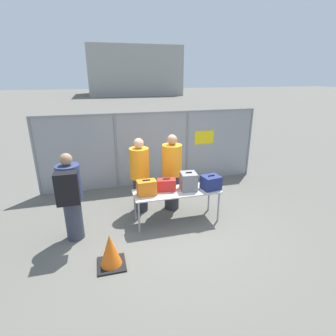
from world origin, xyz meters
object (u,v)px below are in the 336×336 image
object	(u,v)px
suitcase_grey	(189,181)
security_worker_near	(172,172)
suitcase_orange	(147,188)
security_worker_far	(140,175)
suitcase_navy	(211,182)
traveler_hooded	(70,195)
traffic_cone	(110,251)
suitcase_red	(166,185)
utility_trailer	(166,148)
inspection_table	(177,193)

from	to	relation	value
suitcase_grey	security_worker_near	size ratio (longest dim) A/B	0.22
suitcase_orange	security_worker_far	xyz separation A→B (m)	(-0.03, 0.71, 0.03)
suitcase_grey	suitcase_navy	size ratio (longest dim) A/B	0.95
suitcase_grey	traveler_hooded	distance (m)	2.41
traffic_cone	security_worker_far	bearing A→B (deg)	65.73
suitcase_grey	traveler_hooded	xyz separation A→B (m)	(-2.41, -0.18, 0.05)
suitcase_red	utility_trailer	distance (m)	4.76
suitcase_orange	suitcase_red	distance (m)	0.46
suitcase_navy	security_worker_far	size ratio (longest dim) A/B	0.24
suitcase_grey	suitcase_navy	xyz separation A→B (m)	(0.49, -0.09, -0.04)
suitcase_navy	traveler_hooded	bearing A→B (deg)	-178.30
suitcase_orange	security_worker_near	size ratio (longest dim) A/B	0.22
suitcase_navy	security_worker_far	world-z (taller)	security_worker_far
security_worker_far	traffic_cone	xyz separation A→B (m)	(-0.82, -1.81, -0.64)
traffic_cone	traveler_hooded	bearing A→B (deg)	123.58
suitcase_grey	security_worker_far	xyz separation A→B (m)	(-0.96, 0.68, -0.00)
utility_trailer	traveler_hooded	bearing A→B (deg)	-122.77
utility_trailer	suitcase_grey	bearing A→B (deg)	-98.61
suitcase_red	traveler_hooded	world-z (taller)	traveler_hooded
suitcase_navy	security_worker_far	distance (m)	1.64
utility_trailer	traffic_cone	bearing A→B (deg)	-113.17
inspection_table	suitcase_red	bearing A→B (deg)	158.54
suitcase_grey	suitcase_orange	bearing A→B (deg)	-178.16
suitcase_grey	inspection_table	bearing A→B (deg)	-176.93
inspection_table	suitcase_grey	xyz separation A→B (m)	(0.27, 0.01, 0.25)
suitcase_navy	traveler_hooded	xyz separation A→B (m)	(-2.89, -0.09, 0.10)
traveler_hooded	traffic_cone	distance (m)	1.34
suitcase_navy	suitcase_orange	bearing A→B (deg)	177.54
inspection_table	utility_trailer	world-z (taller)	inspection_table
security_worker_near	suitcase_red	bearing A→B (deg)	57.63
suitcase_orange	utility_trailer	size ratio (longest dim) A/B	0.09
suitcase_navy	traffic_cone	xyz separation A→B (m)	(-2.26, -1.04, -0.60)
suitcase_red	security_worker_far	bearing A→B (deg)	128.21
suitcase_navy	traffic_cone	world-z (taller)	suitcase_navy
suitcase_navy	utility_trailer	world-z (taller)	suitcase_navy
suitcase_navy	traffic_cone	size ratio (longest dim) A/B	0.71
inspection_table	traffic_cone	world-z (taller)	inspection_table
suitcase_grey	security_worker_near	xyz separation A→B (m)	(-0.21, 0.59, 0.03)
utility_trailer	traffic_cone	world-z (taller)	utility_trailer
security_worker_far	traffic_cone	distance (m)	2.08
utility_trailer	traffic_cone	xyz separation A→B (m)	(-2.48, -5.79, -0.11)
inspection_table	suitcase_navy	distance (m)	0.78
suitcase_red	traveler_hooded	bearing A→B (deg)	-172.77
inspection_table	traveler_hooded	world-z (taller)	traveler_hooded
suitcase_grey	traffic_cone	bearing A→B (deg)	-147.45
suitcase_orange	suitcase_navy	bearing A→B (deg)	-2.46
traveler_hooded	security_worker_far	xyz separation A→B (m)	(1.45, 0.85, -0.05)
suitcase_red	suitcase_grey	xyz separation A→B (m)	(0.48, -0.07, 0.06)
suitcase_orange	security_worker_near	distance (m)	0.95
utility_trailer	security_worker_far	bearing A→B (deg)	-112.66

